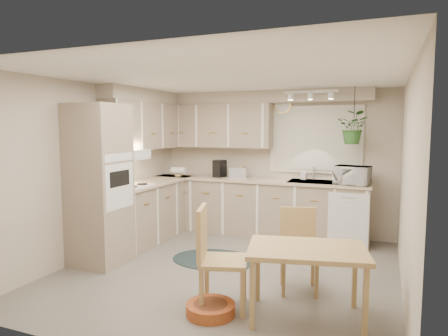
{
  "coord_description": "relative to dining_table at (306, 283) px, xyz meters",
  "views": [
    {
      "loc": [
        1.78,
        -4.53,
        1.8
      ],
      "look_at": [
        -0.29,
        0.55,
        1.24
      ],
      "focal_mm": 32.0,
      "sensor_mm": 36.0,
      "label": 1
    }
  ],
  "objects": [
    {
      "name": "microwave",
      "position": [
        0.19,
        2.59,
        0.77
      ],
      "size": [
        0.55,
        0.37,
        0.34
      ],
      "primitive_type": "imported",
      "rotation": [
        0.0,
        0.0,
        -0.18
      ],
      "color": "silver",
      "rests_on": "counter_back"
    },
    {
      "name": "ceiling",
      "position": [
        -1.13,
        0.89,
        2.06
      ],
      "size": [
        4.2,
        4.2,
        0.0
      ],
      "primitive_type": "plane",
      "color": "white",
      "rests_on": "wall_back"
    },
    {
      "name": "window_blinds",
      "position": [
        -0.43,
        2.96,
        1.26
      ],
      "size": [
        1.4,
        0.02,
        1.0
      ],
      "primitive_type": "cube",
      "color": "silver",
      "rests_on": "wall_back"
    },
    {
      "name": "pet_bed",
      "position": [
        -0.86,
        -0.28,
        -0.29
      ],
      "size": [
        0.53,
        0.53,
        0.11
      ],
      "primitive_type": "cylinder",
      "rotation": [
        0.0,
        0.0,
        0.11
      ],
      "color": "#A45720",
      "rests_on": "floor"
    },
    {
      "name": "wall_front",
      "position": [
        -1.13,
        -1.21,
        0.86
      ],
      "size": [
        4.0,
        0.04,
        2.4
      ],
      "primitive_type": "cube",
      "color": "#B4A794",
      "rests_on": "floor"
    },
    {
      "name": "window_frame",
      "position": [
        -0.43,
        2.97,
        1.26
      ],
      "size": [
        1.5,
        0.02,
        1.1
      ],
      "primitive_type": "cube",
      "color": "silver",
      "rests_on": "wall_back"
    },
    {
      "name": "wall_oven_face",
      "position": [
        -2.49,
        0.51,
        0.71
      ],
      "size": [
        0.02,
        0.56,
        0.58
      ],
      "primitive_type": "cube",
      "color": "silver",
      "rests_on": "oven_stack"
    },
    {
      "name": "floor",
      "position": [
        -1.13,
        0.89,
        -0.34
      ],
      "size": [
        4.2,
        4.2,
        0.0
      ],
      "primitive_type": "plane",
      "color": "#656259",
      "rests_on": "ground"
    },
    {
      "name": "dining_table",
      "position": [
        0.0,
        0.0,
        0.0
      ],
      "size": [
        1.22,
        0.94,
        0.68
      ],
      "primitive_type": "cube",
      "rotation": [
        0.0,
        0.0,
        0.22
      ],
      "color": "tan",
      "rests_on": "floor"
    },
    {
      "name": "track_light_bar",
      "position": [
        -0.43,
        2.44,
        1.99
      ],
      "size": [
        0.8,
        0.04,
        0.04
      ],
      "primitive_type": "cube",
      "color": "silver",
      "rests_on": "ceiling"
    },
    {
      "name": "wall_back",
      "position": [
        -1.13,
        2.99,
        0.86
      ],
      "size": [
        4.0,
        0.04,
        2.4
      ],
      "primitive_type": "cube",
      "color": "#B4A794",
      "rests_on": "floor"
    },
    {
      "name": "knife_block",
      "position": [
        -1.63,
        2.74,
        0.7
      ],
      "size": [
        0.1,
        0.1,
        0.2
      ],
      "primitive_type": "cube",
      "rotation": [
        0.0,
        0.0,
        -0.15
      ],
      "color": "tan",
      "rests_on": "counter_back"
    },
    {
      "name": "sink",
      "position": [
        -0.43,
        2.69,
        0.56
      ],
      "size": [
        0.7,
        0.48,
        0.1
      ],
      "primitive_type": "cube",
      "color": "#AAAEB2",
      "rests_on": "counter_back"
    },
    {
      "name": "chair_back",
      "position": [
        -0.19,
        0.59,
        0.11
      ],
      "size": [
        0.52,
        0.52,
        0.9
      ],
      "primitive_type": "cube",
      "rotation": [
        0.0,
        0.0,
        3.43
      ],
      "color": "tan",
      "rests_on": "floor"
    },
    {
      "name": "coffee_maker",
      "position": [
        -2.01,
        2.69,
        0.75
      ],
      "size": [
        0.21,
        0.24,
        0.29
      ],
      "primitive_type": "cube",
      "rotation": [
        0.0,
        0.0,
        -0.25
      ],
      "color": "black",
      "rests_on": "counter_back"
    },
    {
      "name": "braided_rug",
      "position": [
        -1.47,
        1.2,
        -0.34
      ],
      "size": [
        1.26,
        1.0,
        0.01
      ],
      "primitive_type": "ellipsoid",
      "rotation": [
        0.0,
        0.0,
        0.11
      ],
      "color": "black",
      "rests_on": "floor"
    },
    {
      "name": "hanging_plant",
      "position": [
        0.19,
        2.59,
        1.4
      ],
      "size": [
        0.56,
        0.59,
        0.39
      ],
      "primitive_type": "imported",
      "rotation": [
        0.0,
        0.0,
        -0.26
      ],
      "color": "#2C5B24",
      "rests_on": "ceiling"
    },
    {
      "name": "wall_left",
      "position": [
        -3.13,
        0.89,
        0.86
      ],
      "size": [
        0.04,
        4.2,
        2.4
      ],
      "primitive_type": "cube",
      "color": "#B4A794",
      "rests_on": "floor"
    },
    {
      "name": "wall_clock",
      "position": [
        -0.98,
        2.96,
        1.84
      ],
      "size": [
        0.3,
        0.03,
        0.3
      ],
      "primitive_type": "cylinder",
      "rotation": [
        1.57,
        0.0,
        0.0
      ],
      "color": "gold",
      "rests_on": "wall_back"
    },
    {
      "name": "counter_back",
      "position": [
        -1.33,
        2.68,
        0.58
      ],
      "size": [
        3.64,
        0.64,
        0.04
      ],
      "primitive_type": "cube",
      "color": "#C9AE93",
      "rests_on": "base_cab_back"
    },
    {
      "name": "oven_stack",
      "position": [
        -2.81,
        0.51,
        0.71
      ],
      "size": [
        0.65,
        0.65,
        2.1
      ],
      "primitive_type": "cube",
      "color": "gray",
      "rests_on": "floor"
    },
    {
      "name": "soffit_back",
      "position": [
        -1.33,
        2.84,
        1.96
      ],
      "size": [
        3.6,
        0.3,
        0.2
      ],
      "primitive_type": "cube",
      "color": "#B4A794",
      "rests_on": "wall_back"
    },
    {
      "name": "soap_bottle",
      "position": [
        -0.58,
        2.84,
        0.64
      ],
      "size": [
        0.09,
        0.19,
        0.08
      ],
      "primitive_type": "imported",
      "rotation": [
        0.0,
        0.0,
        -0.07
      ],
      "color": "silver",
      "rests_on": "counter_back"
    },
    {
      "name": "wall_right",
      "position": [
        0.87,
        0.89,
        0.86
      ],
      "size": [
        0.04,
        4.2,
        2.4
      ],
      "primitive_type": "cube",
      "color": "#B4A794",
      "rests_on": "floor"
    },
    {
      "name": "cooktop",
      "position": [
        -2.81,
        1.19,
        0.6
      ],
      "size": [
        0.52,
        0.58,
        0.02
      ],
      "primitive_type": "cube",
      "color": "silver",
      "rests_on": "counter_left"
    },
    {
      "name": "base_cab_back",
      "position": [
        -1.33,
        2.69,
        0.11
      ],
      "size": [
        3.6,
        0.6,
        0.9
      ],
      "primitive_type": "cube",
      "color": "gray",
      "rests_on": "floor"
    },
    {
      "name": "chair_left",
      "position": [
        -0.8,
        -0.1,
        0.17
      ],
      "size": [
        0.6,
        0.6,
        1.02
      ],
      "primitive_type": "cube",
      "rotation": [
        0.0,
        0.0,
        -1.27
      ],
      "color": "tan",
      "rests_on": "floor"
    },
    {
      "name": "base_cab_left",
      "position": [
        -2.83,
        1.76,
        0.11
      ],
      "size": [
        0.6,
        1.85,
        0.9
      ],
      "primitive_type": "cube",
      "color": "gray",
      "rests_on": "floor"
    },
    {
      "name": "upper_cab_left",
      "position": [
        -2.96,
        1.89,
        1.48
      ],
      "size": [
        0.35,
        2.0,
        0.75
      ],
      "primitive_type": "cube",
      "color": "gray",
      "rests_on": "wall_left"
    },
    {
      "name": "upper_cab_back",
      "position": [
        -2.13,
        2.81,
        1.48
      ],
      "size": [
        2.0,
        0.35,
        0.75
      ],
      "primitive_type": "cube",
      "color": "gray",
      "rests_on": "wall_back"
    },
    {
      "name": "counter_left",
      "position": [
        -2.82,
        1.76,
        0.58
      ],
      "size": [
        0.64,
        1.89,
        0.04
      ],
      "primitive_type": "cube",
      "color": "#C9AE93",
      "rests_on": "base_cab_left"
    },
    {
      "name": "range_hood",
      "position": [
        -2.83,
        1.19,
        1.06
      ],
      "size": [
        0.4,
        0.6,
        0.14
      ],
      "primitive_type": "cube",
      "color": "silver",
      "rests_on": "upper_cab_left"
    },
    {
      "name": "dishwasher_front",
      "position": [
        0.17,
        2.38,
        0.08
      ],
      "size": [
        0.58,
        0.02,
        0.83
      ],
      "primitive_type": "cube",
      "color": "silver",
      "rests_on": "base_cab_back"
    },
    {
      "name": "soffit_left",
      "position": [
        -2.98,
        1.89,
        1.96
      ],
      "size": [
        0.3,
        2.0,
        0.2
      ],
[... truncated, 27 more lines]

